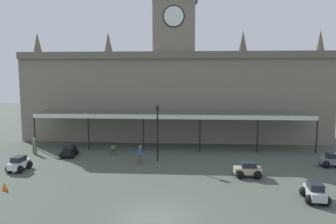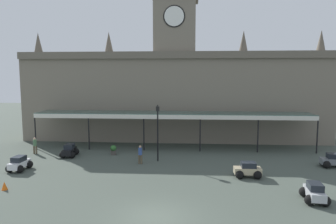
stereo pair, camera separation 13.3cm
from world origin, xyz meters
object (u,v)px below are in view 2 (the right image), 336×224
car_grey_sedan (333,161)px  traffic_cone (4,186)px  car_silver_sedan (314,193)px  planter_by_canopy (113,150)px  victorian_lamppost (158,127)px  pedestrian_crossing_forecourt (35,145)px  pedestrian_near_entrance (140,154)px  car_beige_sedan (248,171)px  car_white_sedan (19,164)px  car_black_sedan (69,151)px

car_grey_sedan → traffic_cone: car_grey_sedan is taller
car_silver_sedan → traffic_cone: size_ratio=3.71×
planter_by_canopy → victorian_lamppost: bearing=-23.5°
pedestrian_crossing_forecourt → pedestrian_near_entrance: bearing=-14.1°
car_beige_sedan → traffic_cone: size_ratio=3.61×
car_beige_sedan → pedestrian_crossing_forecourt: (-19.88, 5.83, 0.41)m
victorian_lamppost → pedestrian_crossing_forecourt: bearing=171.8°
car_white_sedan → car_silver_sedan: size_ratio=0.98×
car_black_sedan → traffic_cone: (-1.01, -9.03, -0.22)m
car_beige_sedan → pedestrian_near_entrance: 9.34m
car_grey_sedan → car_white_sedan: same height
car_white_sedan → traffic_cone: bearing=-72.3°
pedestrian_near_entrance → traffic_cone: pedestrian_near_entrance is taller
car_grey_sedan → traffic_cone: 25.88m
victorian_lamppost → planter_by_canopy: 5.72m
car_beige_sedan → pedestrian_crossing_forecourt: bearing=163.7°
pedestrian_near_entrance → victorian_lamppost: bearing=33.6°
car_black_sedan → pedestrian_near_entrance: 7.56m
car_beige_sedan → car_black_sedan: bearing=162.4°
car_white_sedan → car_black_sedan: size_ratio=0.99×
traffic_cone → car_grey_sedan: bearing=16.0°
car_silver_sedan → planter_by_canopy: bearing=145.6°
car_white_sedan → planter_by_canopy: 8.56m
planter_by_canopy → pedestrian_near_entrance: bearing=-43.3°
car_silver_sedan → pedestrian_crossing_forecourt: pedestrian_crossing_forecourt is taller
car_white_sedan → victorian_lamppost: size_ratio=0.40×
car_beige_sedan → victorian_lamppost: 8.81m
car_grey_sedan → pedestrian_near_entrance: bearing=-179.4°
pedestrian_crossing_forecourt → pedestrian_near_entrance: size_ratio=1.00×
pedestrian_near_entrance → car_grey_sedan: bearing=0.6°
car_grey_sedan → planter_by_canopy: 19.97m
car_grey_sedan → car_black_sedan: same height
car_grey_sedan → car_black_sedan: 23.95m
pedestrian_near_entrance → planter_by_canopy: (-3.16, 2.99, -0.42)m
pedestrian_crossing_forecourt → car_grey_sedan: bearing=-5.4°
car_white_sedan → victorian_lamppost: bearing=17.8°
car_silver_sedan → planter_by_canopy: 18.52m
car_silver_sedan → car_beige_sedan: 5.52m
car_silver_sedan → planter_by_canopy: (-15.28, 10.46, -0.01)m
pedestrian_crossing_forecourt → car_white_sedan: bearing=-75.4°
car_white_sedan → pedestrian_near_entrance: bearing=15.1°
car_white_sedan → car_black_sedan: bearing=62.8°
car_beige_sedan → car_grey_sedan: bearing=22.4°
car_beige_sedan → planter_by_canopy: size_ratio=2.16×
pedestrian_near_entrance → car_beige_sedan: bearing=-19.0°
car_black_sedan → pedestrian_near_entrance: bearing=-15.9°
car_black_sedan → traffic_cone: bearing=-96.4°
traffic_cone → planter_by_canopy: 11.18m
car_grey_sedan → pedestrian_near_entrance: pedestrian_near_entrance is taller
car_grey_sedan → victorian_lamppost: 15.41m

